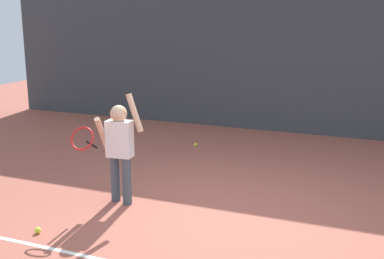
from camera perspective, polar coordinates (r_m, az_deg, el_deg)
ground_plane at (r=5.52m, az=4.32°, el=-10.70°), size 20.00×20.00×0.00m
back_fence_windscreen at (r=9.36m, az=13.00°, el=10.29°), size 12.89×0.08×3.58m
fence_post_0 at (r=12.14m, az=-18.28°, el=10.98°), size 0.09×0.09×3.73m
fence_post_1 at (r=9.97m, az=0.88°, el=11.24°), size 0.09×0.09×3.73m
tennis_player at (r=5.86m, az=-8.60°, el=-1.81°), size 0.68×0.62×1.35m
tennis_ball_1 at (r=5.47m, az=-17.54°, el=-11.16°), size 0.07×0.07×0.07m
tennis_ball_2 at (r=8.44m, az=0.42°, el=-1.79°), size 0.07×0.07×0.07m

